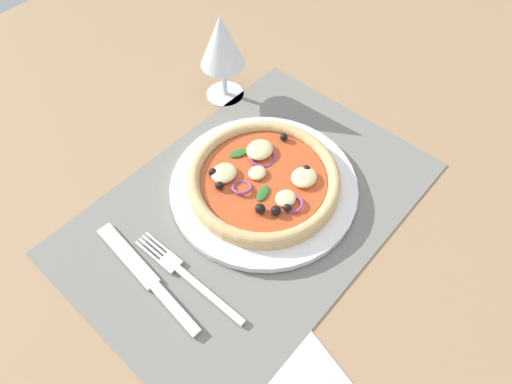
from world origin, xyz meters
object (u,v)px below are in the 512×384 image
object	(u,v)px
pizza	(264,179)
wine_glass	(222,44)
plate	(264,186)
knife	(146,276)
fork	(183,273)

from	to	relation	value
pizza	wine_glass	world-z (taller)	wine_glass
plate	knife	distance (cm)	20.33
plate	pizza	size ratio (longest dim) A/B	1.24
wine_glass	knife	bearing A→B (deg)	-152.42
fork	wine_glass	xyz separation A→B (cm)	(27.87, 19.60, 9.44)
pizza	fork	size ratio (longest dim) A/B	1.19
pizza	fork	world-z (taller)	pizza
plate	knife	bearing A→B (deg)	174.28
pizza	wine_glass	xyz separation A→B (cm)	(11.00, 18.33, 7.40)
pizza	fork	distance (cm)	17.04
plate	wine_glass	xyz separation A→B (cm)	(11.03, 18.35, 9.09)
wine_glass	fork	bearing A→B (deg)	-144.88
pizza	knife	world-z (taller)	pizza
fork	plate	bearing A→B (deg)	-87.35
fork	wine_glass	distance (cm)	35.35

